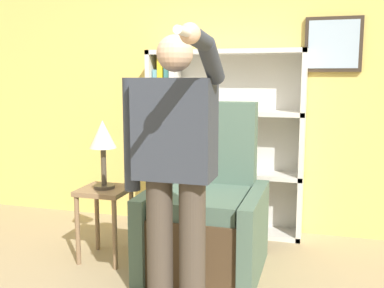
% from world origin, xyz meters
% --- Properties ---
extents(wall_back, '(8.00, 0.11, 2.80)m').
position_xyz_m(wall_back, '(0.01, 2.03, 1.40)').
color(wall_back, '#E0C160').
rests_on(wall_back, ground_plane).
extents(bookcase, '(1.40, 0.28, 1.65)m').
position_xyz_m(bookcase, '(-0.01, 1.87, 0.81)').
color(bookcase, silver).
rests_on(bookcase, ground_plane).
extents(armchair, '(0.82, 0.85, 1.22)m').
position_xyz_m(armchair, '(0.18, 1.03, 0.38)').
color(armchair, '#4C3823').
rests_on(armchair, ground_plane).
extents(person_standing, '(0.58, 0.78, 1.64)m').
position_xyz_m(person_standing, '(0.19, 0.23, 0.94)').
color(person_standing, '#473D33').
rests_on(person_standing, ground_plane).
extents(side_table, '(0.36, 0.36, 0.57)m').
position_xyz_m(side_table, '(-0.62, 0.96, 0.45)').
color(side_table, '#846647').
rests_on(side_table, ground_plane).
extents(table_lamp, '(0.20, 0.20, 0.52)m').
position_xyz_m(table_lamp, '(-0.62, 0.96, 0.95)').
color(table_lamp, '#4C4233').
rests_on(table_lamp, side_table).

